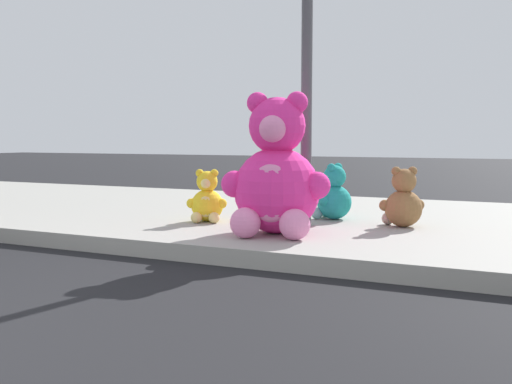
{
  "coord_description": "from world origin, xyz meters",
  "views": [
    {
      "loc": [
        2.88,
        -0.97,
        1.03
      ],
      "look_at": [
        0.81,
        3.6,
        0.55
      ],
      "focal_mm": 39.77,
      "sensor_mm": 36.0,
      "label": 1
    }
  ],
  "objects": [
    {
      "name": "sidewalk",
      "position": [
        0.0,
        5.2,
        0.07
      ],
      "size": [
        28.0,
        4.4,
        0.15
      ],
      "primitive_type": "cube",
      "color": "#9E9B93",
      "rests_on": "ground_plane"
    },
    {
      "name": "sign_pole",
      "position": [
        1.0,
        4.4,
        1.85
      ],
      "size": [
        0.56,
        0.11,
        3.2
      ],
      "color": "#4C4C51",
      "rests_on": "sidewalk"
    },
    {
      "name": "plush_pink_large",
      "position": [
        0.92,
        3.81,
        0.67
      ],
      "size": [
        0.99,
        0.91,
        1.3
      ],
      "color": "#F22D93",
      "rests_on": "sidewalk"
    },
    {
      "name": "plush_brown",
      "position": [
        1.91,
        4.72,
        0.39
      ],
      "size": [
        0.41,
        0.43,
        0.6
      ],
      "color": "olive",
      "rests_on": "sidewalk"
    },
    {
      "name": "plush_teal",
      "position": [
        1.12,
        4.94,
        0.39
      ],
      "size": [
        0.42,
        0.47,
        0.61
      ],
      "color": "teal",
      "rests_on": "sidewalk"
    },
    {
      "name": "plush_yellow",
      "position": [
        -0.04,
        4.22,
        0.37
      ],
      "size": [
        0.41,
        0.4,
        0.55
      ],
      "color": "yellow",
      "rests_on": "sidewalk"
    }
  ]
}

